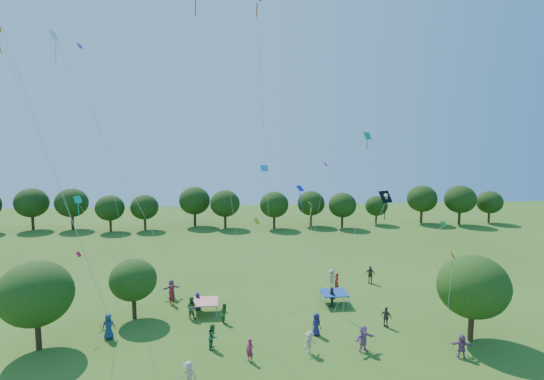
{
  "coord_description": "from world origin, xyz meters",
  "views": [
    {
      "loc": [
        -2.71,
        -13.84,
        14.23
      ],
      "look_at": [
        0.0,
        14.0,
        11.0
      ],
      "focal_mm": 28.0,
      "sensor_mm": 36.0,
      "label": 1
    }
  ],
  "objects_px": {
    "near_tree_north": "(133,280)",
    "tent_red_stripe": "(205,302)",
    "red_high_kite": "(205,35)",
    "near_tree_east": "(473,287)",
    "pirate_kite": "(385,199)",
    "tent_blue": "(334,293)",
    "near_tree_west": "(36,294)"
  },
  "relations": [
    {
      "from": "near_tree_north",
      "to": "tent_red_stripe",
      "type": "height_order",
      "value": "near_tree_north"
    },
    {
      "from": "tent_red_stripe",
      "to": "red_high_kite",
      "type": "bearing_deg",
      "value": -68.31
    },
    {
      "from": "near_tree_east",
      "to": "pirate_kite",
      "type": "xyz_separation_m",
      "value": [
        -5.16,
        4.02,
        5.75
      ]
    },
    {
      "from": "near_tree_north",
      "to": "red_high_kite",
      "type": "bearing_deg",
      "value": -7.74
    },
    {
      "from": "red_high_kite",
      "to": "tent_red_stripe",
      "type": "bearing_deg",
      "value": 111.69
    },
    {
      "from": "near_tree_north",
      "to": "tent_blue",
      "type": "height_order",
      "value": "near_tree_north"
    },
    {
      "from": "near_tree_west",
      "to": "tent_blue",
      "type": "height_order",
      "value": "near_tree_west"
    },
    {
      "from": "near_tree_east",
      "to": "tent_red_stripe",
      "type": "height_order",
      "value": "near_tree_east"
    },
    {
      "from": "pirate_kite",
      "to": "near_tree_east",
      "type": "bearing_deg",
      "value": -37.91
    },
    {
      "from": "tent_blue",
      "to": "pirate_kite",
      "type": "distance_m",
      "value": 9.87
    },
    {
      "from": "near_tree_west",
      "to": "tent_blue",
      "type": "xyz_separation_m",
      "value": [
        22.14,
        6.0,
        -2.93
      ]
    },
    {
      "from": "tent_red_stripe",
      "to": "pirate_kite",
      "type": "height_order",
      "value": "pirate_kite"
    },
    {
      "from": "tent_blue",
      "to": "pirate_kite",
      "type": "xyz_separation_m",
      "value": [
        2.95,
        -3.6,
        8.71
      ]
    },
    {
      "from": "red_high_kite",
      "to": "pirate_kite",
      "type": "bearing_deg",
      "value": -5.67
    },
    {
      "from": "near_tree_west",
      "to": "tent_red_stripe",
      "type": "xyz_separation_m",
      "value": [
        10.97,
        5.03,
        -2.93
      ]
    },
    {
      "from": "near_tree_east",
      "to": "tent_red_stripe",
      "type": "bearing_deg",
      "value": 161.0
    },
    {
      "from": "red_high_kite",
      "to": "near_tree_west",
      "type": "bearing_deg",
      "value": -161.86
    },
    {
      "from": "tent_red_stripe",
      "to": "pirate_kite",
      "type": "bearing_deg",
      "value": -10.51
    },
    {
      "from": "near_tree_north",
      "to": "tent_blue",
      "type": "distance_m",
      "value": 16.95
    },
    {
      "from": "near_tree_north",
      "to": "red_high_kite",
      "type": "xyz_separation_m",
      "value": [
        6.08,
        -0.83,
        18.81
      ]
    },
    {
      "from": "red_high_kite",
      "to": "near_tree_north",
      "type": "bearing_deg",
      "value": 172.26
    },
    {
      "from": "near_tree_east",
      "to": "pirate_kite",
      "type": "distance_m",
      "value": 8.71
    },
    {
      "from": "tent_blue",
      "to": "red_high_kite",
      "type": "distance_m",
      "value": 23.66
    },
    {
      "from": "near_tree_east",
      "to": "pirate_kite",
      "type": "relative_size",
      "value": 0.69
    },
    {
      "from": "near_tree_east",
      "to": "red_high_kite",
      "type": "bearing_deg",
      "value": 164.03
    },
    {
      "from": "tent_red_stripe",
      "to": "near_tree_north",
      "type": "bearing_deg",
      "value": -175.47
    },
    {
      "from": "tent_red_stripe",
      "to": "tent_blue",
      "type": "xyz_separation_m",
      "value": [
        11.17,
        0.98,
        0.0
      ]
    },
    {
      "from": "near_tree_north",
      "to": "red_high_kite",
      "type": "height_order",
      "value": "red_high_kite"
    },
    {
      "from": "tent_blue",
      "to": "red_high_kite",
      "type": "bearing_deg",
      "value": -168.11
    },
    {
      "from": "near_tree_west",
      "to": "tent_blue",
      "type": "relative_size",
      "value": 2.81
    },
    {
      "from": "tent_red_stripe",
      "to": "red_high_kite",
      "type": "relative_size",
      "value": 0.08
    },
    {
      "from": "near_tree_east",
      "to": "tent_blue",
      "type": "xyz_separation_m",
      "value": [
        -8.11,
        7.62,
        -2.96
      ]
    }
  ]
}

